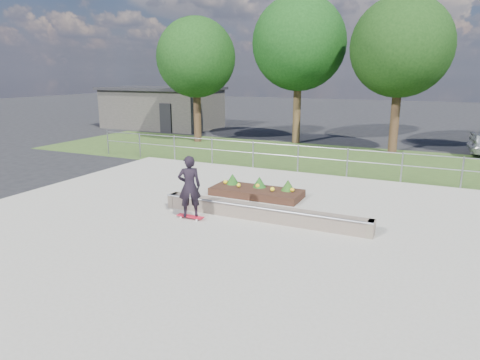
% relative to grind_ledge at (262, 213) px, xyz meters
% --- Properties ---
extents(ground, '(120.00, 120.00, 0.00)m').
position_rel_grind_ledge_xyz_m(ground, '(-0.93, -1.41, -0.26)').
color(ground, black).
rests_on(ground, ground).
extents(grass_verge, '(30.00, 8.00, 0.02)m').
position_rel_grind_ledge_xyz_m(grass_verge, '(-0.93, 9.59, -0.25)').
color(grass_verge, '#2E461C').
rests_on(grass_verge, ground).
extents(concrete_slab, '(15.00, 15.00, 0.06)m').
position_rel_grind_ledge_xyz_m(concrete_slab, '(-0.93, -1.41, -0.23)').
color(concrete_slab, gray).
rests_on(concrete_slab, ground).
extents(fence, '(20.06, 0.06, 1.20)m').
position_rel_grind_ledge_xyz_m(fence, '(-0.93, 6.09, 0.51)').
color(fence, gray).
rests_on(fence, ground).
extents(building, '(8.40, 5.40, 3.00)m').
position_rel_grind_ledge_xyz_m(building, '(-14.92, 16.59, 1.25)').
color(building, '#312E2B').
rests_on(building, ground).
extents(tree_far_left, '(4.55, 4.55, 7.15)m').
position_rel_grind_ledge_xyz_m(tree_far_left, '(-8.93, 11.59, 4.59)').
color(tree_far_left, '#322014').
rests_on(tree_far_left, ground).
extents(tree_mid_left, '(5.25, 5.25, 8.25)m').
position_rel_grind_ledge_xyz_m(tree_mid_left, '(-3.43, 13.59, 5.34)').
color(tree_mid_left, '#382716').
rests_on(tree_mid_left, ground).
extents(tree_mid_right, '(4.90, 4.90, 7.70)m').
position_rel_grind_ledge_xyz_m(tree_mid_right, '(2.07, 12.59, 4.97)').
color(tree_mid_right, '#342114').
rests_on(tree_mid_right, ground).
extents(grind_ledge, '(6.00, 0.44, 0.43)m').
position_rel_grind_ledge_xyz_m(grind_ledge, '(0.00, 0.00, 0.00)').
color(grind_ledge, brown).
rests_on(grind_ledge, concrete_slab).
extents(planter_bed, '(3.00, 1.20, 0.61)m').
position_rel_grind_ledge_xyz_m(planter_bed, '(-1.07, 2.14, -0.02)').
color(planter_bed, black).
rests_on(planter_bed, concrete_slab).
extents(skateboarder, '(0.80, 0.69, 1.80)m').
position_rel_grind_ledge_xyz_m(skateboarder, '(-1.86, -0.77, 0.73)').
color(skateboarder, silver).
rests_on(skateboarder, concrete_slab).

